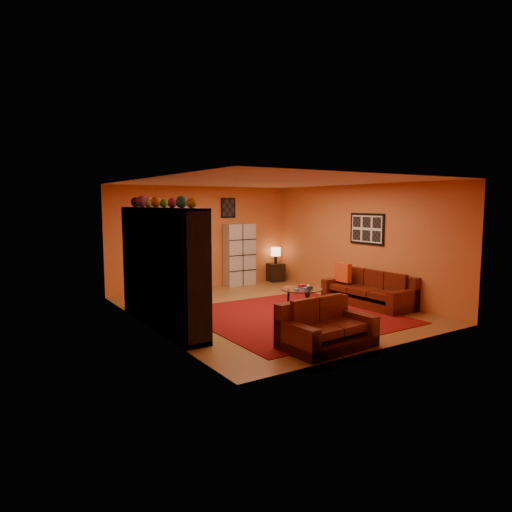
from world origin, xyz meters
TOP-DOWN VIEW (x-y plane):
  - floor at (0.00, 0.00)m, footprint 6.00×6.00m
  - ceiling at (0.00, 0.00)m, footprint 6.00×6.00m
  - wall_back at (0.00, 3.00)m, footprint 6.00×0.00m
  - wall_front at (0.00, -3.00)m, footprint 6.00×0.00m
  - wall_left at (-2.50, 0.00)m, footprint 0.00×6.00m
  - wall_right at (2.50, 0.00)m, footprint 0.00×6.00m
  - rug at (0.10, -0.70)m, footprint 3.60×3.60m
  - doorway at (-0.70, 2.96)m, footprint 0.95×0.10m
  - wall_art_right at (2.48, -0.30)m, footprint 0.03×1.00m
  - wall_art_back at (0.75, 2.98)m, footprint 0.42×0.03m
  - entertainment_unit at (-2.27, 0.00)m, footprint 0.45×3.00m
  - tv at (-2.23, -0.06)m, footprint 0.89×0.12m
  - sofa at (2.13, -0.77)m, footprint 0.88×2.05m
  - loveseat at (-0.63, -2.42)m, footprint 1.45×0.92m
  - throw_pillow at (1.95, -0.11)m, footprint 0.12×0.42m
  - coffee_table at (0.60, -0.34)m, footprint 0.86×0.86m
  - storage_cabinet at (0.98, 2.80)m, footprint 0.82×0.37m
  - bowl_chair at (-0.80, 1.89)m, footprint 0.67×0.67m
  - side_table at (2.12, 2.74)m, footprint 0.43×0.43m
  - table_lamp at (2.12, 2.74)m, footprint 0.27×0.27m

SIDE VIEW (x-z plane):
  - floor at x=0.00m, z-range 0.00..0.00m
  - rug at x=0.10m, z-range 0.00..0.01m
  - side_table at x=2.12m, z-range 0.00..0.50m
  - loveseat at x=-0.63m, z-range -0.14..0.71m
  - sofa at x=2.13m, z-range -0.14..0.71m
  - bowl_chair at x=-0.80m, z-range 0.02..0.57m
  - coffee_table at x=0.60m, z-range 0.18..0.60m
  - throw_pillow at x=1.95m, z-range 0.42..0.84m
  - storage_cabinet at x=0.98m, z-range 0.00..1.63m
  - table_lamp at x=2.12m, z-range 0.59..1.04m
  - tv at x=-2.23m, z-range 0.72..1.23m
  - doorway at x=-0.70m, z-range 0.00..2.04m
  - entertainment_unit at x=-2.27m, z-range 0.00..2.10m
  - wall_back at x=0.00m, z-range -1.70..4.30m
  - wall_front at x=0.00m, z-range -1.70..4.30m
  - wall_left at x=-2.50m, z-range -1.70..4.30m
  - wall_right at x=2.50m, z-range -1.70..4.30m
  - wall_art_right at x=2.48m, z-range 1.25..1.95m
  - wall_art_back at x=0.75m, z-range 1.79..2.31m
  - ceiling at x=0.00m, z-range 2.60..2.60m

